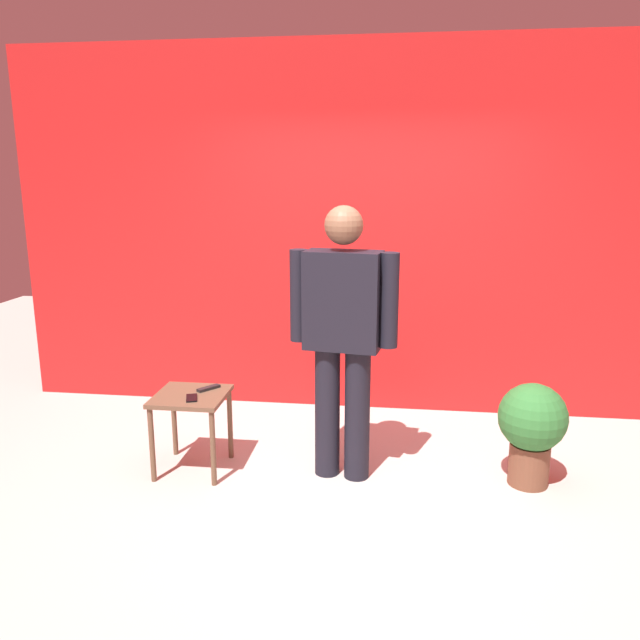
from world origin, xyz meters
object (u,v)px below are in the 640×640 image
at_px(potted_plant, 532,426).
at_px(tv_remote, 209,388).
at_px(side_table, 191,407).
at_px(standing_person, 343,330).
at_px(cell_phone, 192,398).

bearing_deg(potted_plant, tv_remote, 179.23).
height_order(tv_remote, potted_plant, potted_plant).
relative_size(side_table, potted_plant, 0.79).
bearing_deg(standing_person, cell_phone, -172.38).
xyz_separation_m(side_table, potted_plant, (2.25, 0.08, -0.05)).
xyz_separation_m(standing_person, potted_plant, (1.23, 0.03, -0.60)).
relative_size(cell_phone, tv_remote, 0.85).
xyz_separation_m(standing_person, side_table, (-1.02, -0.05, -0.56)).
bearing_deg(potted_plant, standing_person, -178.68).
bearing_deg(tv_remote, cell_phone, -68.32).
height_order(standing_person, side_table, standing_person).
distance_m(cell_phone, potted_plant, 2.23).
relative_size(side_table, cell_phone, 3.79).
distance_m(standing_person, potted_plant, 1.37).
distance_m(standing_person, cell_phone, 1.10).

